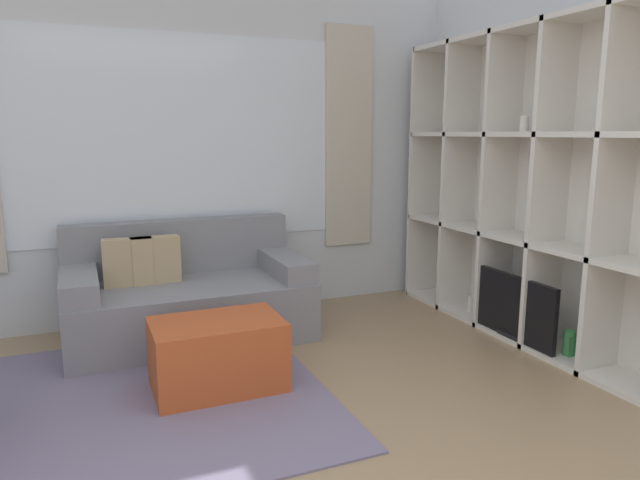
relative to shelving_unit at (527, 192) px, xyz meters
name	(u,v)px	position (x,y,z in m)	size (l,w,h in m)	color
wall_back	(178,151)	(-2.24, 1.45, 0.28)	(5.95, 0.11, 2.70)	silver
wall_right	(571,154)	(0.17, -0.20, 0.27)	(0.07, 4.44, 2.70)	silver
area_rug	(94,409)	(-2.99, -0.04, -1.07)	(2.54, 2.03, 0.01)	slate
shelving_unit	(527,192)	(0.00, 0.00, 0.00)	(0.35, 2.54, 2.23)	silver
couch_main	(187,296)	(-2.30, 0.95, -0.78)	(1.71, 0.92, 0.83)	gray
ottoman	(218,355)	(-2.30, -0.04, -0.87)	(0.75, 0.48, 0.42)	#B74C23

